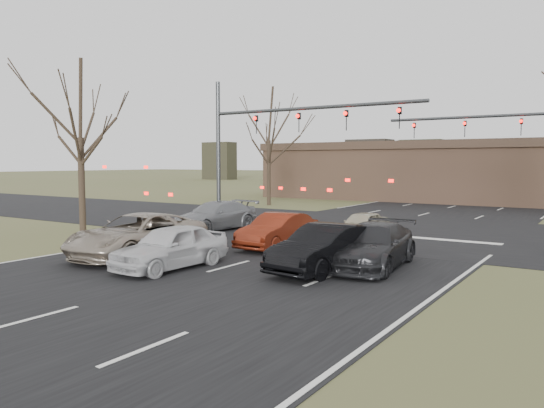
{
  "coord_description": "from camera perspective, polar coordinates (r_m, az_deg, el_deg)",
  "views": [
    {
      "loc": [
        10.68,
        -10.73,
        3.46
      ],
      "look_at": [
        0.53,
        4.8,
        2.0
      ],
      "focal_mm": 35.0,
      "sensor_mm": 36.0,
      "label": 1
    }
  ],
  "objects": [
    {
      "name": "tree_left_near",
      "position": [
        27.95,
        -20.02,
        10.62
      ],
      "size": [
        5.1,
        5.1,
        8.5
      ],
      "color": "black",
      "rests_on": "ground"
    },
    {
      "name": "car_silver_suv",
      "position": [
        20.08,
        -14.25,
        -3.28
      ],
      "size": [
        2.92,
        5.81,
        1.58
      ],
      "primitive_type": "imported",
      "rotation": [
        0.0,
        0.0,
        0.05
      ],
      "color": "gray",
      "rests_on": "ground"
    },
    {
      "name": "car_red_ahead",
      "position": [
        21.52,
        0.62,
        -2.87
      ],
      "size": [
        1.48,
        4.24,
        1.4
      ],
      "primitive_type": "imported",
      "rotation": [
        0.0,
        0.0,
        0.0
      ],
      "color": "#611C0D",
      "rests_on": "ground"
    },
    {
      "name": "car_black_hatch",
      "position": [
        16.93,
        5.76,
        -4.75
      ],
      "size": [
        2.07,
        4.68,
        1.49
      ],
      "primitive_type": "imported",
      "rotation": [
        0.0,
        0.0,
        -0.11
      ],
      "color": "black",
      "rests_on": "ground"
    },
    {
      "name": "road_cross",
      "position": [
        28.07,
        10.57,
        -2.62
      ],
      "size": [
        200.0,
        14.0,
        0.02
      ],
      "primitive_type": "cube",
      "color": "black",
      "rests_on": "ground"
    },
    {
      "name": "car_silver_ahead",
      "position": [
        24.49,
        9.67,
        -2.24
      ],
      "size": [
        1.53,
        3.62,
        1.22
      ],
      "primitive_type": "imported",
      "rotation": [
        0.0,
        0.0,
        -0.02
      ],
      "color": "#B9B296",
      "rests_on": "ground"
    },
    {
      "name": "car_white_sedan",
      "position": [
        17.61,
        -10.84,
        -4.52
      ],
      "size": [
        1.87,
        4.32,
        1.45
      ],
      "primitive_type": "imported",
      "rotation": [
        0.0,
        0.0,
        -0.04
      ],
      "color": "silver",
      "rests_on": "ground"
    },
    {
      "name": "mast_arm_near",
      "position": [
        28.61,
        -0.66,
        7.74
      ],
      "size": [
        12.12,
        0.24,
        8.0
      ],
      "color": "#383A3D",
      "rests_on": "ground"
    },
    {
      "name": "building",
      "position": [
        49.5,
        23.12,
        3.23
      ],
      "size": [
        42.4,
        10.4,
        5.3
      ],
      "color": "brown",
      "rests_on": "ground"
    },
    {
      "name": "car_grey_ahead",
      "position": [
        27.23,
        -6.14,
        -1.27
      ],
      "size": [
        2.51,
        5.21,
        1.46
      ],
      "primitive_type": "imported",
      "rotation": [
        0.0,
        0.0,
        -0.09
      ],
      "color": "slate",
      "rests_on": "ground"
    },
    {
      "name": "tree_left_far",
      "position": [
        43.04,
        -0.35,
        9.69
      ],
      "size": [
        5.7,
        5.7,
        9.5
      ],
      "color": "black",
      "rests_on": "ground"
    },
    {
      "name": "ground",
      "position": [
        15.53,
        -11.52,
        -8.47
      ],
      "size": [
        360.0,
        360.0,
        0.0
      ],
      "primitive_type": "plane",
      "color": "#4E542C",
      "rests_on": "ground"
    },
    {
      "name": "mast_arm_far",
      "position": [
        34.06,
        25.75,
        6.68
      ],
      "size": [
        11.12,
        0.24,
        8.0
      ],
      "color": "#383A3D",
      "rests_on": "ground"
    },
    {
      "name": "car_charcoal_sedan",
      "position": [
        17.81,
        10.77,
        -4.42
      ],
      "size": [
        2.47,
        5.14,
        1.44
      ],
      "primitive_type": "imported",
      "rotation": [
        0.0,
        0.0,
        0.09
      ],
      "color": "black",
      "rests_on": "ground"
    },
    {
      "name": "road_main",
      "position": [
        71.61,
        24.58,
        1.34
      ],
      "size": [
        14.0,
        300.0,
        0.02
      ],
      "primitive_type": "cube",
      "color": "black",
      "rests_on": "ground"
    }
  ]
}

